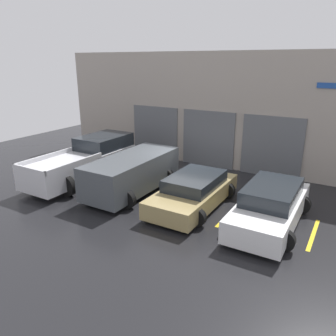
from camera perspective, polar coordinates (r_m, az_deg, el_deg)
name	(u,v)px	position (r m, az deg, el deg)	size (l,w,h in m)	color
ground_plane	(183,184)	(14.31, 2.66, -2.78)	(28.00, 28.00, 0.00)	black
shophouse_building	(215,111)	(16.52, 8.25, 9.73)	(17.92, 0.68, 5.56)	#9E9389
pickup_truck	(87,160)	(15.24, -13.96, 1.32)	(2.47, 5.50, 1.75)	silver
sedan_white	(270,206)	(11.20, 17.40, -6.32)	(2.15, 4.47, 1.35)	white
sedan_side	(194,191)	(12.05, 4.52, -4.09)	(2.20, 4.32, 1.18)	#9E8956
van_right	(132,173)	(13.30, -6.22, -0.81)	(2.25, 4.50, 1.48)	#474C51
parking_stripe_far_left	(62,174)	(16.27, -17.94, -1.04)	(0.12, 2.20, 0.01)	gold
parking_stripe_left	(107,185)	(14.40, -10.55, -2.92)	(0.12, 2.20, 0.01)	gold
parking_stripe_centre	(161,198)	(12.86, -1.14, -5.25)	(0.12, 2.20, 0.01)	gold
parking_stripe_right	(229,214)	(11.77, 10.50, -7.89)	(0.12, 2.20, 0.01)	gold
parking_stripe_far_right	(313,234)	(11.27, 23.97, -10.52)	(0.12, 2.20, 0.01)	gold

